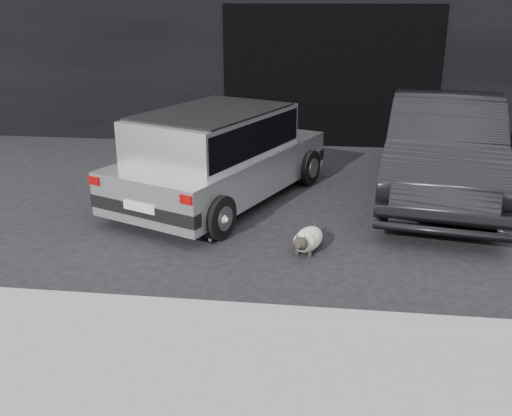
# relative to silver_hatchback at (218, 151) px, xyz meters

# --- Properties ---
(ground) EXTENTS (80.00, 80.00, 0.00)m
(ground) POSITION_rel_silver_hatchback_xyz_m (0.49, -0.57, -0.70)
(ground) COLOR black
(ground) RESTS_ON ground
(building_facade) EXTENTS (34.00, 4.00, 5.00)m
(building_facade) POSITION_rel_silver_hatchback_xyz_m (1.49, 5.43, 1.80)
(building_facade) COLOR black
(building_facade) RESTS_ON ground
(garage_opening) EXTENTS (4.00, 0.10, 2.60)m
(garage_opening) POSITION_rel_silver_hatchback_xyz_m (1.49, 3.42, 0.60)
(garage_opening) COLOR black
(garage_opening) RESTS_ON ground
(curb) EXTENTS (18.00, 0.25, 0.12)m
(curb) POSITION_rel_silver_hatchback_xyz_m (1.49, -3.17, -0.64)
(curb) COLOR gray
(curb) RESTS_ON ground
(sidewalk) EXTENTS (18.00, 2.20, 0.11)m
(sidewalk) POSITION_rel_silver_hatchback_xyz_m (1.49, -4.37, -0.65)
(sidewalk) COLOR gray
(sidewalk) RESTS_ON ground
(silver_hatchback) EXTENTS (2.81, 3.82, 1.29)m
(silver_hatchback) POSITION_rel_silver_hatchback_xyz_m (0.00, 0.00, 0.00)
(silver_hatchback) COLOR silver
(silver_hatchback) RESTS_ON ground
(second_car) EXTENTS (2.17, 4.47, 1.41)m
(second_car) POSITION_rel_silver_hatchback_xyz_m (3.12, 0.60, 0.00)
(second_car) COLOR black
(second_car) RESTS_ON ground
(cat_siamese) EXTENTS (0.43, 0.85, 0.30)m
(cat_siamese) POSITION_rel_silver_hatchback_xyz_m (1.30, -1.60, -0.57)
(cat_siamese) COLOR beige
(cat_siamese) RESTS_ON ground
(cat_white) EXTENTS (0.79, 0.39, 0.37)m
(cat_white) POSITION_rel_silver_hatchback_xyz_m (0.06, -1.37, -0.52)
(cat_white) COLOR white
(cat_white) RESTS_ON ground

